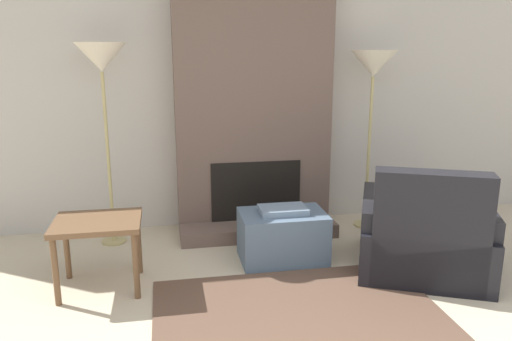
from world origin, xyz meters
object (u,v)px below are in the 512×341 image
Objects in this scene: armchair at (424,239)px; floor_lamp_right at (373,69)px; ottoman at (283,235)px; side_table at (98,231)px; floor_lamp_left at (101,64)px.

armchair is 0.77× the size of floor_lamp_right.
ottoman is 1.15× the size of side_table.
ottoman is at bearing 9.94° from side_table.
floor_lamp_left is (0.01, 0.92, 1.16)m from side_table.
armchair is 0.74× the size of floor_lamp_left.
armchair is 2.13× the size of side_table.
side_table is at bearing 20.05° from armchair.
armchair is at bearing -23.47° from floor_lamp_left.
floor_lamp_left is 1.04× the size of floor_lamp_right.
ottoman is 0.40× the size of floor_lamp_left.
floor_lamp_right is at bearing 0.00° from floor_lamp_left.
floor_lamp_right is at bearing -64.38° from armchair.
side_table is 0.36× the size of floor_lamp_right.
floor_lamp_left reaches higher than floor_lamp_right.
floor_lamp_right is (2.45, 0.00, -0.06)m from floor_lamp_left.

